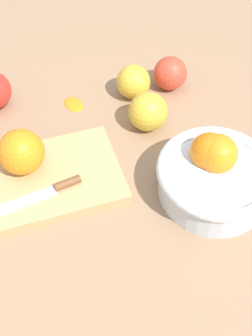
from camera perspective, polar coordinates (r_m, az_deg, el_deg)
ground_plane at (r=0.75m, az=1.07°, el=2.24°), size 2.40×2.40×0.00m
bowl at (r=0.68m, az=12.48°, el=-0.89°), size 0.20×0.20×0.11m
cutting_board at (r=0.71m, az=-10.63°, el=-1.42°), size 0.26×0.21×0.02m
orange_on_board at (r=0.70m, az=-14.66°, el=2.22°), size 0.08×0.08×0.08m
knife at (r=0.68m, az=-10.87°, el=-3.21°), size 0.15×0.06×0.01m
apple_front_left at (r=0.78m, az=3.14°, el=8.00°), size 0.08×0.08×0.08m
apple_front_left_2 at (r=0.88m, az=6.31°, el=13.24°), size 0.07×0.07×0.07m
apple_front_left_3 at (r=0.85m, az=1.07°, el=12.13°), size 0.07×0.07×0.07m
citrus_peel at (r=0.86m, az=-7.47°, el=9.14°), size 0.05×0.06×0.01m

